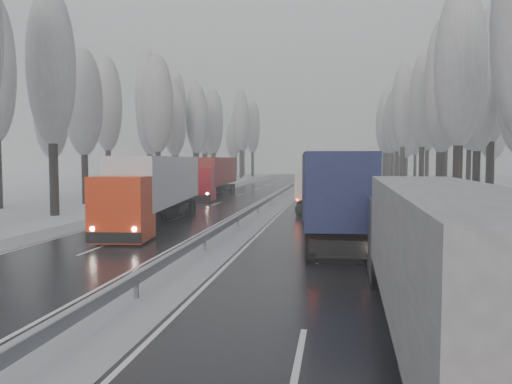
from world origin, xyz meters
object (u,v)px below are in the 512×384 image
(truck_grey_tarp, at_px, (436,255))
(truck_red_red, at_px, (213,174))
(truck_red_white, at_px, (155,185))
(truck_blue_box, at_px, (329,189))
(box_truck_distant, at_px, (338,176))
(truck_cream_box, at_px, (321,182))

(truck_grey_tarp, bearing_deg, truck_red_red, 111.25)
(truck_red_white, relative_size, truck_red_red, 1.00)
(truck_red_red, bearing_deg, truck_blue_box, -66.72)
(truck_grey_tarp, xyz_separation_m, truck_red_white, (-13.66, 19.13, 0.41))
(box_truck_distant, distance_m, truck_red_red, 36.16)
(truck_grey_tarp, height_order, truck_cream_box, truck_cream_box)
(box_truck_distant, bearing_deg, truck_cream_box, -87.77)
(truck_blue_box, bearing_deg, truck_grey_tarp, -85.15)
(truck_grey_tarp, relative_size, truck_cream_box, 0.97)
(box_truck_distant, relative_size, truck_red_red, 0.40)
(truck_red_red, bearing_deg, truck_grey_tarp, -72.53)
(truck_blue_box, height_order, truck_cream_box, truck_blue_box)
(truck_cream_box, distance_m, truck_red_white, 17.25)
(truck_red_white, bearing_deg, truck_grey_tarp, -60.69)
(truck_blue_box, relative_size, truck_red_red, 1.03)
(box_truck_distant, xyz_separation_m, truck_red_red, (-14.03, -33.30, 1.28))
(truck_grey_tarp, relative_size, truck_red_red, 0.84)
(box_truck_distant, xyz_separation_m, truck_red_white, (-11.72, -57.74, 1.28))
(box_truck_distant, bearing_deg, truck_red_red, -108.57)
(truck_grey_tarp, height_order, truck_red_red, truck_red_red)
(truck_grey_tarp, bearing_deg, truck_cream_box, 97.17)
(truck_grey_tarp, xyz_separation_m, box_truck_distant, (-1.94, 76.87, -0.87))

